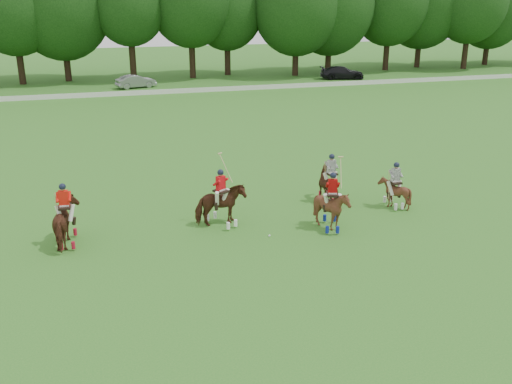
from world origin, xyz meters
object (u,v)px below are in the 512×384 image
object	(u,v)px
car_right	(342,73)
polo_red_a	(66,222)
polo_red_c	(332,209)
polo_stripe_a	(331,185)
polo_stripe_b	(394,192)
polo_ball	(269,236)
car_mid	(136,81)
polo_red_b	(221,205)

from	to	relation	value
car_right	polo_red_a	xyz separation A→B (m)	(-28.73, -38.30, 0.20)
polo_red_c	polo_stripe_a	size ratio (longest dim) A/B	1.30
polo_red_a	polo_stripe_b	xyz separation A→B (m)	(14.02, 0.12, -0.17)
polo_red_c	polo_ball	distance (m)	2.80
car_mid	car_right	xyz separation A→B (m)	(22.85, 0.00, 0.05)
car_mid	polo_stripe_b	bearing A→B (deg)	176.00
polo_red_a	polo_stripe_a	world-z (taller)	polo_red_a
polo_stripe_a	polo_stripe_b	world-z (taller)	polo_stripe_a
polo_red_a	polo_stripe_a	bearing A→B (deg)	7.98
car_right	polo_stripe_b	size ratio (longest dim) A/B	2.31
polo_red_c	polo_ball	xyz separation A→B (m)	(-2.67, -0.08, -0.84)
polo_red_b	polo_ball	bearing A→B (deg)	-47.56
polo_red_a	polo_ball	distance (m)	7.83
car_mid	polo_ball	world-z (taller)	car_mid
car_mid	polo_red_a	size ratio (longest dim) A/B	1.63
polo_red_c	car_mid	bearing A→B (deg)	96.38
polo_red_c	polo_ball	world-z (taller)	polo_red_c
polo_red_c	polo_stripe_b	world-z (taller)	polo_red_c
car_right	polo_stripe_a	xyz separation A→B (m)	(-17.16, -36.68, 0.11)
polo_stripe_b	polo_stripe_a	bearing A→B (deg)	148.35
polo_red_b	car_mid	bearing A→B (deg)	90.31
polo_red_a	polo_red_c	bearing A→B (deg)	-7.74
polo_red_b	polo_stripe_a	world-z (taller)	polo_red_b
polo_red_b	polo_red_c	xyz separation A→B (m)	(4.23, -1.62, -0.00)
car_right	polo_red_b	bearing A→B (deg)	161.70
polo_stripe_b	polo_ball	bearing A→B (deg)	-165.93
polo_stripe_b	car_right	bearing A→B (deg)	68.92
polo_red_b	polo_stripe_b	size ratio (longest dim) A/B	1.40
polo_red_a	polo_red_b	size ratio (longest dim) A/B	0.83
car_right	polo_stripe_b	distance (m)	40.92
car_mid	polo_stripe_b	world-z (taller)	polo_stripe_b
polo_stripe_a	polo_red_a	bearing A→B (deg)	-172.02
car_right	polo_ball	xyz separation A→B (m)	(-21.09, -39.78, -0.66)
polo_stripe_a	polo_ball	xyz separation A→B (m)	(-3.93, -3.10, -0.78)
car_mid	polo_red_b	world-z (taller)	polo_red_b
car_right	polo_stripe_a	bearing A→B (deg)	167.36
polo_red_a	polo_red_b	distance (m)	6.09
car_mid	polo_red_a	xyz separation A→B (m)	(-5.88, -38.30, 0.25)
car_mid	polo_ball	xyz separation A→B (m)	(1.76, -39.78, -0.61)
car_right	polo_stripe_b	world-z (taller)	polo_stripe_b
car_mid	car_right	size ratio (longest dim) A/B	0.82
polo_stripe_a	polo_red_b	bearing A→B (deg)	-165.66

